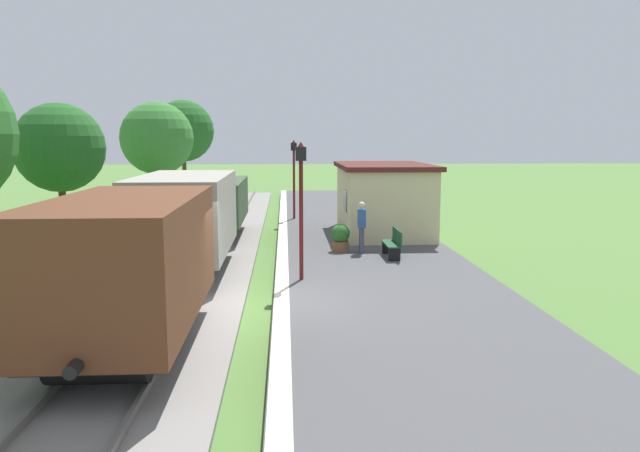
# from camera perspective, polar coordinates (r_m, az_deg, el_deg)

# --- Properties ---
(ground_plane) EXTENTS (160.00, 160.00, 0.00)m
(ground_plane) POSITION_cam_1_polar(r_m,az_deg,el_deg) (14.33, -5.24, -8.14)
(ground_plane) COLOR #517A38
(platform_slab) EXTENTS (6.00, 60.00, 0.25)m
(platform_slab) POSITION_cam_1_polar(r_m,az_deg,el_deg) (14.53, 7.58, -7.43)
(platform_slab) COLOR #4C4C4F
(platform_slab) RESTS_ON ground
(platform_edge_stripe) EXTENTS (0.36, 60.00, 0.01)m
(platform_edge_stripe) POSITION_cam_1_polar(r_m,az_deg,el_deg) (14.25, -3.63, -7.15)
(platform_edge_stripe) COLOR silver
(platform_edge_stripe) RESTS_ON platform_slab
(track_ballast) EXTENTS (3.80, 60.00, 0.12)m
(track_ballast) POSITION_cam_1_polar(r_m,az_deg,el_deg) (14.59, -14.79, -7.84)
(track_ballast) COLOR gray
(track_ballast) RESTS_ON ground
(rail_near) EXTENTS (0.07, 60.00, 0.14)m
(rail_near) POSITION_cam_1_polar(r_m,az_deg,el_deg) (14.43, -11.98, -7.39)
(rail_near) COLOR slate
(rail_near) RESTS_ON track_ballast
(rail_far) EXTENTS (0.07, 60.00, 0.14)m
(rail_far) POSITION_cam_1_polar(r_m,az_deg,el_deg) (14.72, -17.58, -7.29)
(rail_far) COLOR slate
(rail_far) RESTS_ON track_ballast
(freight_train) EXTENTS (2.50, 19.40, 2.72)m
(freight_train) POSITION_cam_1_polar(r_m,az_deg,el_deg) (17.49, -12.83, 0.05)
(freight_train) COLOR brown
(freight_train) RESTS_ON rail_near
(station_hut) EXTENTS (3.50, 5.80, 2.78)m
(station_hut) POSITION_cam_1_polar(r_m,az_deg,el_deg) (24.23, 5.96, 2.60)
(station_hut) COLOR beige
(station_hut) RESTS_ON platform_slab
(bench_near_hut) EXTENTS (0.42, 1.50, 0.91)m
(bench_near_hut) POSITION_cam_1_polar(r_m,az_deg,el_deg) (19.49, 6.92, -1.57)
(bench_near_hut) COLOR #1E4C2D
(bench_near_hut) RESTS_ON platform_slab
(bench_down_platform) EXTENTS (0.42, 1.50, 0.91)m
(bench_down_platform) POSITION_cam_1_polar(r_m,az_deg,el_deg) (29.01, 3.53, 1.72)
(bench_down_platform) COLOR #1E4C2D
(bench_down_platform) RESTS_ON platform_slab
(person_waiting) EXTENTS (0.24, 0.38, 1.71)m
(person_waiting) POSITION_cam_1_polar(r_m,az_deg,el_deg) (20.07, 3.94, 0.09)
(person_waiting) COLOR #474C66
(person_waiting) RESTS_ON platform_slab
(potted_planter) EXTENTS (0.64, 0.64, 0.92)m
(potted_planter) POSITION_cam_1_polar(r_m,az_deg,el_deg) (20.41, 1.95, -1.07)
(potted_planter) COLOR brown
(potted_planter) RESTS_ON platform_slab
(lamp_post_near) EXTENTS (0.28, 0.28, 3.70)m
(lamp_post_near) POSITION_cam_1_polar(r_m,az_deg,el_deg) (16.05, -1.80, 3.85)
(lamp_post_near) COLOR #591414
(lamp_post_near) RESTS_ON platform_slab
(lamp_post_far) EXTENTS (0.28, 0.28, 3.70)m
(lamp_post_far) POSITION_cam_1_polar(r_m,az_deg,el_deg) (28.48, -2.48, 5.80)
(lamp_post_far) COLOR #591414
(lamp_post_far) RESTS_ON platform_slab
(tree_trackside_far) EXTENTS (3.49, 3.49, 5.41)m
(tree_trackside_far) POSITION_cam_1_polar(r_m,az_deg,el_deg) (25.98, -23.32, 6.77)
(tree_trackside_far) COLOR #4C3823
(tree_trackside_far) RESTS_ON ground
(tree_field_left) EXTENTS (3.86, 3.86, 5.94)m
(tree_field_left) POSITION_cam_1_polar(r_m,az_deg,el_deg) (33.64, -15.08, 7.96)
(tree_field_left) COLOR #4C3823
(tree_field_left) RESTS_ON ground
(tree_field_distant) EXTENTS (4.09, 4.09, 6.54)m
(tree_field_distant) POSITION_cam_1_polar(r_m,az_deg,el_deg) (41.92, -12.76, 8.71)
(tree_field_distant) COLOR #4C3823
(tree_field_distant) RESTS_ON ground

